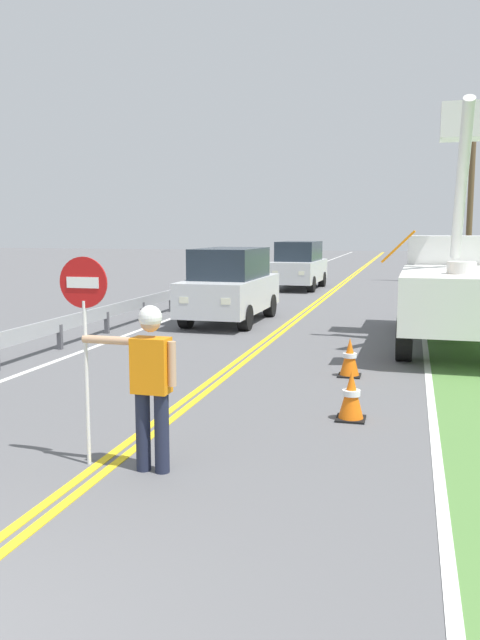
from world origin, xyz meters
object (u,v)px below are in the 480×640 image
(oncoming_suv_second, at_px, (299,265))
(traffic_cone_mid, at_px, (350,358))
(utility_bucket_truck, at_px, (455,282))
(oncoming_suv_nearest, at_px, (230,285))
(flagger_worker, at_px, (150,378))
(utility_pole_mid, at_px, (471,192))
(stop_sign_paddle, at_px, (84,314))
(traffic_cone_lead, at_px, (351,396))

(oncoming_suv_second, distance_m, traffic_cone_mid, 17.48)
(utility_bucket_truck, xyz_separation_m, oncoming_suv_nearest, (-5.94, 1.90, -0.35))
(oncoming_suv_second, bearing_deg, utility_bucket_truck, -65.54)
(flagger_worker, xyz_separation_m, utility_pole_mid, (5.29, 27.06, 3.38))
(utility_bucket_truck, bearing_deg, traffic_cone_mid, -115.13)
(traffic_cone_mid, bearing_deg, utility_pole_mid, 80.54)
(utility_bucket_truck, height_order, oncoming_suv_second, utility_bucket_truck)
(stop_sign_paddle, xyz_separation_m, traffic_cone_lead, (2.69, 2.49, -1.37))
(utility_bucket_truck, xyz_separation_m, oncoming_suv_second, (-5.82, 12.79, -0.35))
(stop_sign_paddle, distance_m, oncoming_suv_nearest, 11.47)
(traffic_cone_lead, bearing_deg, oncoming_suv_second, 101.71)
(oncoming_suv_nearest, relative_size, traffic_cone_mid, 6.62)
(stop_sign_paddle, relative_size, utility_bucket_truck, 0.34)
(oncoming_suv_second, relative_size, traffic_cone_mid, 6.64)
(flagger_worker, relative_size, traffic_cone_lead, 2.61)
(stop_sign_paddle, distance_m, traffic_cone_mid, 5.90)
(traffic_cone_lead, bearing_deg, utility_pole_mid, 82.20)
(utility_bucket_truck, distance_m, traffic_cone_lead, 7.26)
(flagger_worker, distance_m, stop_sign_paddle, 1.02)
(oncoming_suv_second, xyz_separation_m, traffic_cone_lead, (4.10, -19.76, -0.72))
(oncoming_suv_nearest, height_order, traffic_cone_mid, oncoming_suv_nearest)
(oncoming_suv_nearest, xyz_separation_m, utility_pole_mid, (7.58, 15.68, 3.36))
(utility_pole_mid, bearing_deg, stop_sign_paddle, -102.63)
(utility_pole_mid, xyz_separation_m, traffic_cone_lead, (-3.36, -24.55, -4.09))
(oncoming_suv_second, relative_size, traffic_cone_lead, 6.64)
(flagger_worker, relative_size, oncoming_suv_second, 0.39)
(oncoming_suv_nearest, relative_size, utility_pole_mid, 0.55)
(flagger_worker, distance_m, utility_bucket_truck, 10.16)
(flagger_worker, relative_size, utility_pole_mid, 0.22)
(oncoming_suv_second, height_order, utility_pole_mid, utility_pole_mid)
(traffic_cone_lead, bearing_deg, utility_bucket_truck, 76.11)
(stop_sign_paddle, relative_size, traffic_cone_mid, 3.33)
(utility_bucket_truck, height_order, utility_pole_mid, utility_pole_mid)
(stop_sign_paddle, bearing_deg, oncoming_suv_nearest, 97.63)
(oncoming_suv_second, height_order, traffic_cone_lead, oncoming_suv_second)
(utility_pole_mid, bearing_deg, traffic_cone_lead, -97.80)
(oncoming_suv_nearest, distance_m, oncoming_suv_second, 10.89)
(utility_bucket_truck, distance_m, traffic_cone_mid, 4.82)
(oncoming_suv_second, relative_size, utility_pole_mid, 0.55)
(oncoming_suv_nearest, distance_m, traffic_cone_lead, 9.84)
(stop_sign_paddle, bearing_deg, traffic_cone_mid, 65.05)
(utility_pole_mid, height_order, traffic_cone_mid, utility_pole_mid)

